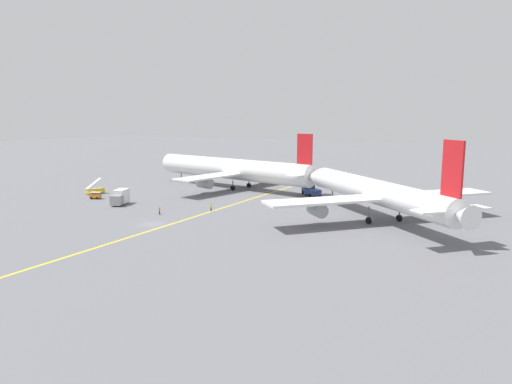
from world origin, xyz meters
The scene contains 10 objects.
ground_plane centered at (0.00, 0.00, 0.00)m, with size 600.00×600.00×0.00m, color slate.
taxiway_stripe centered at (3.12, 10.00, 0.00)m, with size 0.50×120.00×0.01m, color yellow.
airliner_at_gate_left centered at (-10.47, 46.05, 5.34)m, with size 58.61×43.47×15.91m.
airliner_being_pushed centered at (36.31, 24.21, 5.41)m, with size 41.01×39.79×16.69m.
pushback_tug centered at (14.03, 44.92, 1.28)m, with size 7.94×7.51×3.00m.
gse_baggage_cart_trailing centered at (-30.72, 14.41, 0.86)m, with size 3.12×2.46×1.71m.
gse_catering_truck_tall centered at (-19.68, 11.66, 1.76)m, with size 4.33×6.31×3.50m.
gse_stair_truck_yellow centered at (-36.75, 19.78, 1.03)m, with size 3.20×4.93×4.06m.
ground_crew_ramp_agent_by_cones centered at (2.81, 15.62, 0.85)m, with size 0.36×0.36×1.64m.
ground_crew_marshaller_foreground centered at (-4.47, 7.39, 0.87)m, with size 0.36×0.49×1.68m.
Camera 1 is at (59.10, -66.83, 20.35)m, focal length 33.01 mm.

